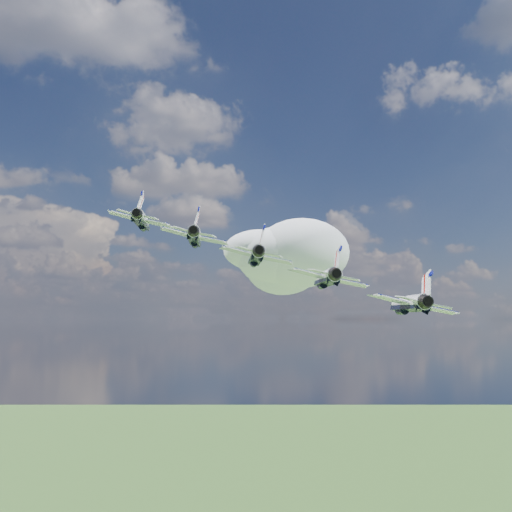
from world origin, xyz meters
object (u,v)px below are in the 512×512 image
object	(u,v)px
jet_1	(196,237)
jet_4	(407,303)
jet_2	(256,256)
jet_0	(143,221)
jet_3	(326,278)

from	to	relation	value
jet_1	jet_4	bearing A→B (deg)	-34.02
jet_2	jet_4	size ratio (longest dim) A/B	1.00
jet_0	jet_4	xyz separation A→B (m)	(29.22, -31.19, -13.96)
jet_1	jet_4	xyz separation A→B (m)	(21.92, -23.39, -10.47)
jet_1	jet_3	distance (m)	22.48
jet_3	jet_0	bearing A→B (deg)	145.98
jet_0	jet_1	world-z (taller)	jet_0
jet_1	jet_3	size ratio (longest dim) A/B	1.00
jet_3	jet_1	bearing A→B (deg)	145.98
jet_0	jet_4	size ratio (longest dim) A/B	1.00
jet_3	jet_2	bearing A→B (deg)	145.98
jet_1	jet_4	size ratio (longest dim) A/B	1.00
jet_2	jet_3	world-z (taller)	jet_2
jet_4	jet_3	bearing A→B (deg)	145.98
jet_2	jet_3	size ratio (longest dim) A/B	1.00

